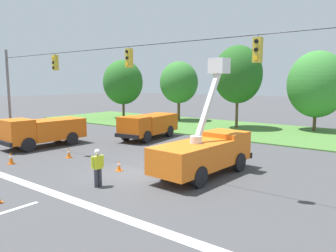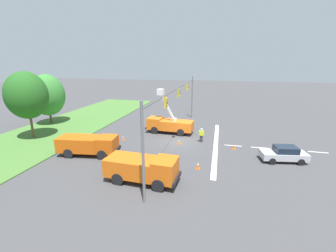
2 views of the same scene
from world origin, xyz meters
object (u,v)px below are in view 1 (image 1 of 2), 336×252
at_px(traffic_cone_foreground_right, 119,166).
at_px(traffic_cone_near_bucket, 190,145).
at_px(utility_truck_support_near, 43,130).
at_px(traffic_cone_lane_edge_a, 11,158).
at_px(tree_far_west, 123,82).
at_px(tree_west, 179,82).
at_px(utility_truck_support_far, 149,125).
at_px(road_worker, 98,166).
at_px(tree_east, 317,84).
at_px(traffic_cone_mid_left, 69,153).
at_px(utility_truck_bucket_lift, 205,150).
at_px(tree_centre, 238,75).

relative_size(traffic_cone_foreground_right, traffic_cone_near_bucket, 0.97).
height_order(utility_truck_support_near, traffic_cone_lane_edge_a, utility_truck_support_near).
height_order(tree_far_west, utility_truck_support_near, tree_far_west).
relative_size(tree_west, utility_truck_support_far, 1.13).
bearing_deg(road_worker, utility_truck_support_far, 120.71).
xyz_separation_m(road_worker, traffic_cone_lane_edge_a, (-7.37, -0.33, -0.64)).
bearing_deg(traffic_cone_near_bucket, traffic_cone_lane_edge_a, -120.59).
height_order(tree_far_west, utility_truck_support_far, tree_far_west).
xyz_separation_m(tree_east, road_worker, (-3.43, -24.32, -3.58)).
relative_size(utility_truck_support_near, traffic_cone_mid_left, 9.20).
xyz_separation_m(tree_east, utility_truck_support_near, (-14.11, -20.46, -3.35)).
height_order(tree_east, road_worker, tree_east).
distance_m(utility_truck_bucket_lift, traffic_cone_lane_edge_a, 11.43).
distance_m(utility_truck_support_near, traffic_cone_foreground_right, 9.59).
relative_size(traffic_cone_foreground_right, traffic_cone_lane_edge_a, 0.83).
relative_size(tree_far_west, tree_east, 0.99).
height_order(tree_far_west, traffic_cone_near_bucket, tree_far_west).
bearing_deg(traffic_cone_mid_left, traffic_cone_lane_edge_a, -113.38).
xyz_separation_m(tree_west, utility_truck_support_near, (1.48, -19.36, -3.53)).
distance_m(tree_far_west, road_worker, 29.63).
height_order(tree_centre, utility_truck_support_near, tree_centre).
distance_m(utility_truck_support_near, traffic_cone_lane_edge_a, 5.41).
bearing_deg(traffic_cone_lane_edge_a, traffic_cone_foreground_right, 24.80).
bearing_deg(tree_west, utility_truck_support_far, -65.41).
bearing_deg(traffic_cone_near_bucket, utility_truck_bucket_lift, -49.56).
height_order(utility_truck_bucket_lift, utility_truck_support_near, utility_truck_bucket_lift).
relative_size(tree_west, utility_truck_support_near, 1.19).
bearing_deg(tree_far_west, utility_truck_support_far, -37.42).
bearing_deg(tree_far_west, traffic_cone_near_bucket, -32.26).
bearing_deg(traffic_cone_mid_left, traffic_cone_near_bucket, 56.54).
height_order(utility_truck_support_near, traffic_cone_mid_left, utility_truck_support_near).
relative_size(utility_truck_support_far, traffic_cone_near_bucket, 10.27).
height_order(road_worker, traffic_cone_mid_left, road_worker).
bearing_deg(tree_centre, traffic_cone_near_bucket, -80.22).
bearing_deg(traffic_cone_near_bucket, traffic_cone_mid_left, -123.46).
xyz_separation_m(tree_far_west, utility_truck_support_near, (9.37, -17.62, -3.55)).
relative_size(utility_truck_support_near, road_worker, 3.47).
xyz_separation_m(tree_west, traffic_cone_lane_edge_a, (4.80, -23.55, -4.40)).
xyz_separation_m(road_worker, traffic_cone_foreground_right, (-1.24, 2.51, -0.71)).
relative_size(tree_east, utility_truck_support_far, 1.20).
height_order(tree_west, tree_east, tree_east).
bearing_deg(traffic_cone_mid_left, utility_truck_bucket_lift, 12.50).
bearing_deg(utility_truck_support_far, tree_far_west, 142.58).
bearing_deg(utility_truck_support_far, tree_east, 52.24).
relative_size(tree_east, traffic_cone_foreground_right, 12.73).
xyz_separation_m(utility_truck_bucket_lift, traffic_cone_near_bucket, (-4.28, 5.02, -1.00)).
height_order(tree_east, traffic_cone_lane_edge_a, tree_east).
distance_m(tree_centre, tree_east, 7.54).
height_order(utility_truck_support_far, traffic_cone_foreground_right, utility_truck_support_far).
distance_m(tree_far_west, utility_truck_support_far, 17.20).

